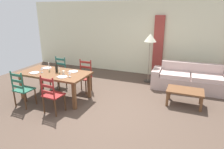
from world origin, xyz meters
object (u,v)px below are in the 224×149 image
at_px(dining_chair_far_left, 59,72).
at_px(couch, 190,80).
at_px(wine_bottle, 56,68).
at_px(coffee_table, 185,92).
at_px(coffee_cup_primary, 63,72).
at_px(dining_table, 55,75).
at_px(standing_lamp, 150,41).
at_px(dining_chair_near_left, 22,89).
at_px(dining_chair_near_right, 52,95).
at_px(wine_glass_near_right, 69,73).
at_px(dining_chair_far_right, 84,76).
at_px(wine_glass_near_left, 42,69).

relative_size(dining_chair_far_left, couch, 0.42).
distance_m(wine_bottle, coffee_table, 3.46).
height_order(wine_bottle, coffee_cup_primary, wine_bottle).
bearing_deg(couch, coffee_cup_primary, -145.52).
distance_m(wine_bottle, couch, 4.02).
xyz_separation_m(wine_bottle, coffee_cup_primary, (0.27, -0.07, -0.07)).
relative_size(dining_table, standing_lamp, 1.16).
height_order(coffee_table, standing_lamp, standing_lamp).
xyz_separation_m(dining_chair_near_left, dining_chair_near_right, (0.91, 0.01, 0.00)).
distance_m(dining_chair_near_right, wine_bottle, 0.98).
bearing_deg(dining_chair_near_right, coffee_table, 29.83).
bearing_deg(couch, dining_chair_near_right, -135.97).
relative_size(dining_chair_far_left, wine_bottle, 3.04).
bearing_deg(standing_lamp, dining_chair_near_right, -117.92).
height_order(dining_table, wine_glass_near_right, wine_glass_near_right).
xyz_separation_m(dining_chair_far_right, wine_glass_near_left, (-0.80, -0.86, 0.38)).
xyz_separation_m(dining_chair_far_left, dining_chair_far_right, (0.93, -0.01, 0.00)).
bearing_deg(dining_table, standing_lamp, 47.74).
distance_m(dining_chair_far_right, wine_glass_near_right, 0.97).
bearing_deg(dining_chair_near_left, wine_bottle, 58.69).
relative_size(wine_bottle, wine_glass_near_left, 1.96).
bearing_deg(dining_chair_near_right, couch, 44.03).
xyz_separation_m(dining_chair_far_right, standing_lamp, (1.61, 1.58, 0.93)).
bearing_deg(dining_table, couch, 31.65).
distance_m(couch, coffee_table, 1.22).
relative_size(dining_table, dining_chair_near_left, 1.98).
distance_m(dining_chair_far_left, coffee_table, 3.81).
relative_size(dining_chair_far_left, dining_chair_far_right, 1.00).
distance_m(dining_chair_near_left, dining_chair_far_right, 1.74).
bearing_deg(wine_glass_near_left, dining_chair_near_right, -37.81).
bearing_deg(dining_chair_far_right, wine_glass_near_left, -132.87).
bearing_deg(wine_bottle, wine_glass_near_right, -19.86).
relative_size(dining_table, wine_glass_near_right, 11.80).
height_order(dining_chair_near_left, dining_chair_near_right, same).
xyz_separation_m(wine_glass_near_left, coffee_cup_primary, (0.63, 0.11, -0.07)).
xyz_separation_m(dining_chair_near_right, couch, (2.96, 2.87, -0.19)).
distance_m(dining_table, wine_glass_near_left, 0.39).
xyz_separation_m(wine_bottle, couch, (3.39, 2.08, -0.58)).
relative_size(dining_chair_near_left, wine_glass_near_left, 5.96).
height_order(dining_table, wine_glass_near_left, wine_glass_near_left).
distance_m(dining_table, dining_chair_near_right, 0.90).
bearing_deg(wine_bottle, standing_lamp, 47.87).
bearing_deg(standing_lamp, wine_glass_near_left, -134.62).
distance_m(dining_chair_far_left, wine_glass_near_right, 1.43).
xyz_separation_m(dining_chair_near_right, wine_glass_near_right, (0.12, 0.59, 0.38)).
bearing_deg(wine_glass_near_right, dining_chair_far_left, 139.21).
height_order(dining_chair_far_right, wine_bottle, wine_bottle).
xyz_separation_m(wine_glass_near_right, couch, (2.85, 2.28, -0.57)).
bearing_deg(dining_chair_far_right, standing_lamp, 44.47).
bearing_deg(wine_glass_near_left, wine_glass_near_right, -1.50).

